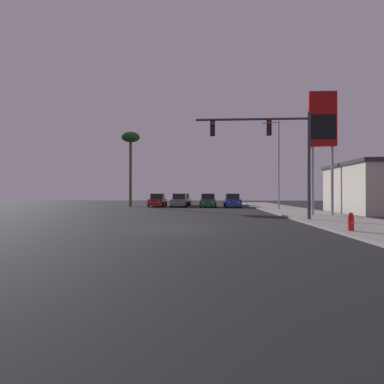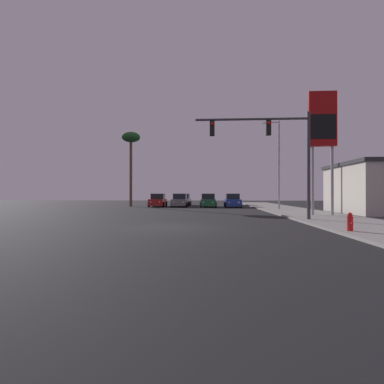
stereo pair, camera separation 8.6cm
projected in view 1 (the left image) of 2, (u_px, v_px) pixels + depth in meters
ground_plane at (174, 227)px, 14.68m from camera, size 120.00×120.00×0.00m
sidewalk_right at (305, 214)px, 24.15m from camera, size 5.00×60.00×0.12m
car_red at (158, 201)px, 38.68m from camera, size 2.04×4.32×1.68m
car_blue at (232, 201)px, 37.19m from camera, size 2.04×4.32×1.68m
car_green at (208, 201)px, 37.58m from camera, size 2.04×4.31×1.68m
car_white at (183, 200)px, 42.98m from camera, size 2.04×4.34×1.68m
car_tan at (232, 200)px, 42.72m from camera, size 2.04×4.34×1.68m
car_grey at (180, 201)px, 38.15m from camera, size 2.04×4.32×1.68m
traffic_light_mast at (276, 144)px, 18.20m from camera, size 6.95×0.36×6.50m
street_lamp at (277, 160)px, 30.56m from camera, size 1.74×0.24×9.00m
gas_station_sign at (322, 126)px, 21.84m from camera, size 2.00×0.42×9.00m
fire_hydrant at (351, 222)px, 12.36m from camera, size 0.24×0.34×0.76m
palm_tree_mid at (131, 142)px, 39.16m from camera, size 2.40×2.40×9.76m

